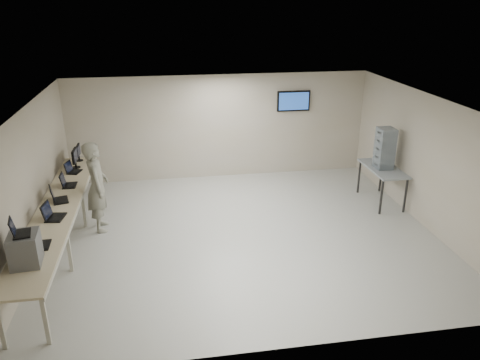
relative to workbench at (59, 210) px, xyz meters
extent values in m
cube|color=#AFAFAE|center=(3.59, 0.00, -0.83)|extent=(8.00, 7.00, 0.01)
cube|color=silver|center=(3.59, 0.00, 1.97)|extent=(8.00, 7.00, 0.01)
cube|color=#AFA799|center=(3.59, 3.50, 0.57)|extent=(8.00, 0.01, 2.80)
cube|color=#AFA799|center=(3.59, -3.50, 0.57)|extent=(8.00, 0.01, 2.80)
cube|color=#AFA799|center=(-0.41, 0.00, 0.57)|extent=(0.01, 7.00, 2.80)
cube|color=#AFA799|center=(7.59, 0.00, 0.57)|extent=(0.01, 7.00, 2.80)
cube|color=#262626|center=(5.59, 3.48, 1.22)|extent=(0.15, 0.04, 0.15)
cube|color=black|center=(5.59, 3.44, 1.22)|extent=(0.90, 0.06, 0.55)
cube|color=navy|center=(5.59, 3.40, 1.22)|extent=(0.82, 0.01, 0.47)
cube|color=#C0B086|center=(-0.01, 0.00, 0.05)|extent=(0.75, 6.00, 0.04)
cube|color=#AEAB9B|center=(0.36, 0.00, 0.02)|extent=(0.02, 6.00, 0.06)
cube|color=#AEAB9B|center=(-0.31, -2.85, -0.40)|extent=(0.06, 0.06, 0.86)
cube|color=#AEAB9B|center=(0.29, -2.85, -0.40)|extent=(0.06, 0.06, 0.86)
cube|color=#AEAB9B|center=(-0.31, -0.90, -0.40)|extent=(0.06, 0.06, 0.86)
cube|color=#AEAB9B|center=(0.29, -0.90, -0.40)|extent=(0.06, 0.06, 0.86)
cube|color=#AEAB9B|center=(-0.31, 0.90, -0.40)|extent=(0.06, 0.06, 0.86)
cube|color=#AEAB9B|center=(0.29, 0.90, -0.40)|extent=(0.06, 0.06, 0.86)
cube|color=#AEAB9B|center=(-0.31, 2.85, -0.40)|extent=(0.06, 0.06, 0.86)
cube|color=#AEAB9B|center=(0.29, 2.85, -0.40)|extent=(0.06, 0.06, 0.86)
cube|color=slate|center=(-0.06, -2.06, 0.32)|extent=(0.46, 0.52, 0.50)
cube|color=black|center=(-0.06, -2.06, 0.59)|extent=(0.30, 0.37, 0.02)
cube|color=black|center=(-0.18, -2.06, 0.72)|extent=(0.13, 0.32, 0.24)
cube|color=black|center=(-0.17, -2.06, 0.72)|extent=(0.10, 0.28, 0.20)
cube|color=black|center=(0.02, -1.54, 0.08)|extent=(0.28, 0.37, 0.02)
cube|color=black|center=(-0.11, -1.54, 0.23)|extent=(0.09, 0.34, 0.26)
cube|color=black|center=(-0.09, -1.54, 0.23)|extent=(0.06, 0.30, 0.22)
cube|color=black|center=(0.05, -0.50, 0.09)|extent=(0.34, 0.44, 0.02)
cube|color=black|center=(-0.09, -0.50, 0.24)|extent=(0.13, 0.38, 0.29)
cube|color=black|center=(-0.08, -0.50, 0.24)|extent=(0.10, 0.34, 0.24)
cube|color=black|center=(-0.01, 0.29, 0.09)|extent=(0.37, 0.45, 0.02)
cube|color=black|center=(-0.15, 0.29, 0.24)|extent=(0.17, 0.38, 0.28)
cube|color=black|center=(-0.14, 0.29, 0.24)|extent=(0.13, 0.33, 0.23)
cube|color=black|center=(0.04, 1.08, 0.08)|extent=(0.27, 0.37, 0.02)
cube|color=black|center=(-0.10, 1.08, 0.23)|extent=(0.07, 0.35, 0.26)
cube|color=black|center=(-0.08, 1.08, 0.23)|extent=(0.05, 0.31, 0.22)
cube|color=black|center=(0.00, 1.92, 0.08)|extent=(0.33, 0.40, 0.02)
cube|color=black|center=(-0.12, 1.92, 0.22)|extent=(0.15, 0.33, 0.24)
cube|color=black|center=(-0.11, 1.92, 0.22)|extent=(0.12, 0.29, 0.20)
cylinder|color=black|center=(-0.01, 2.24, 0.08)|extent=(0.20, 0.20, 0.02)
cube|color=black|center=(-0.01, 2.24, 0.17)|extent=(0.04, 0.03, 0.16)
cube|color=black|center=(-0.01, 2.24, 0.37)|extent=(0.05, 0.46, 0.31)
cube|color=black|center=(0.02, 2.24, 0.37)|extent=(0.00, 0.42, 0.26)
cylinder|color=black|center=(-0.01, 2.75, 0.08)|extent=(0.18, 0.18, 0.01)
cube|color=black|center=(-0.01, 2.75, 0.16)|extent=(0.04, 0.03, 0.14)
cube|color=black|center=(-0.01, 2.75, 0.34)|extent=(0.05, 0.41, 0.27)
cube|color=black|center=(0.01, 2.75, 0.34)|extent=(0.00, 0.37, 0.23)
imported|color=gray|center=(0.65, 0.74, 0.15)|extent=(0.54, 0.76, 1.95)
cube|color=gray|center=(7.19, 1.08, 0.04)|extent=(0.69, 1.48, 0.04)
cube|color=#262626|center=(6.89, 0.44, -0.40)|extent=(0.04, 0.04, 0.85)
cube|color=#262626|center=(6.89, 1.72, -0.40)|extent=(0.04, 0.04, 0.85)
cube|color=#262626|center=(7.48, 0.44, -0.40)|extent=(0.04, 0.04, 0.85)
cube|color=#262626|center=(7.48, 1.72, -0.40)|extent=(0.04, 0.04, 0.85)
cube|color=slate|center=(7.17, 1.08, 0.16)|extent=(0.37, 0.41, 0.19)
cube|color=slate|center=(7.17, 1.08, 0.35)|extent=(0.37, 0.41, 0.19)
cube|color=slate|center=(7.17, 1.08, 0.55)|extent=(0.37, 0.41, 0.19)
cube|color=slate|center=(7.17, 1.08, 0.74)|extent=(0.37, 0.41, 0.19)
cube|color=slate|center=(7.17, 1.08, 0.93)|extent=(0.37, 0.41, 0.19)
camera|label=1|loc=(2.12, -8.65, 3.87)|focal=35.00mm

